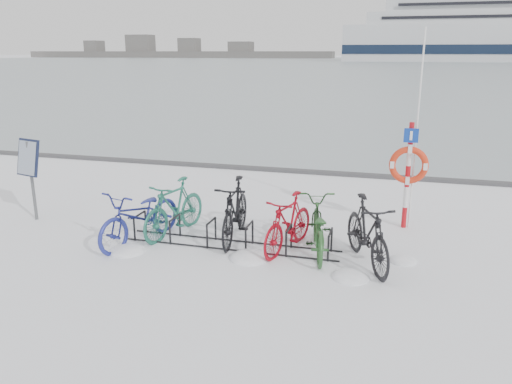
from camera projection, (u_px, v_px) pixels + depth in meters
The scene contains 14 objects.
ground at pixel (230, 246), 9.05m from camera, with size 900.00×900.00×0.00m, color white.
ice_sheet at pixel (389, 63), 152.80m from camera, with size 400.00×298.00×0.02m, color #A0ADB5.
quay_edge at pixel (294, 171), 14.51m from camera, with size 400.00×0.25×0.10m, color #3F3F42.
bike_rack at pixel (230, 236), 9.00m from camera, with size 4.00×0.48×0.46m.
info_board at pixel (29, 162), 10.12m from camera, with size 0.60×0.35×1.70m.
lifebuoy_station at pixel (409, 165), 9.60m from camera, with size 0.74×0.22×3.83m.
shoreline at pixel (170, 53), 280.79m from camera, with size 180.00×12.00×9.50m.
bike_0 at pixel (141, 214), 9.13m from camera, with size 0.71×2.03×1.07m, color navy.
bike_1 at pixel (174, 206), 9.53m from camera, with size 0.52×1.83×1.10m, color #1F6351.
bike_2 at pixel (235, 209), 9.26m from camera, with size 0.55×1.94×1.17m, color black.
bike_3 at pixel (288, 221), 8.78m from camera, with size 0.49×1.72×1.03m, color maroon.
bike_4 at pixel (317, 225), 8.68m from camera, with size 0.65×1.87×0.98m, color #265226.
bike_5 at pixel (368, 231), 8.16m from camera, with size 0.54×1.91×1.15m, color black.
snow_drifts at pixel (258, 256), 8.58m from camera, with size 5.25×2.04×0.24m.
Camera 1 is at (2.71, -8.01, 3.40)m, focal length 35.00 mm.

